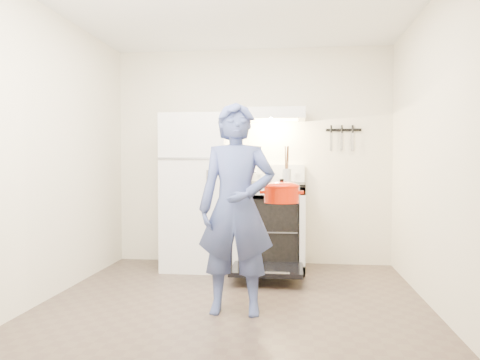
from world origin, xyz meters
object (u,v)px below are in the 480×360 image
object	(u,v)px
person	(236,208)
dutch_oven	(282,195)
tea_kettle	(246,171)
refrigerator	(198,192)
stove_body	(270,227)

from	to	relation	value
person	dutch_oven	xyz separation A→B (m)	(0.34, 0.22, 0.10)
tea_kettle	dutch_oven	world-z (taller)	tea_kettle
refrigerator	person	world-z (taller)	refrigerator
refrigerator	dutch_oven	size ratio (longest dim) A/B	4.77
person	tea_kettle	bearing A→B (deg)	93.02
refrigerator	dutch_oven	distance (m)	1.64
refrigerator	stove_body	world-z (taller)	refrigerator
refrigerator	dutch_oven	bearing A→B (deg)	-53.46
person	stove_body	bearing A→B (deg)	82.93
stove_body	person	xyz separation A→B (m)	(-0.18, -1.56, 0.36)
tea_kettle	person	distance (m)	1.72
refrigerator	person	size ratio (longest dim) A/B	1.04
refrigerator	person	distance (m)	1.66
stove_body	dutch_oven	size ratio (longest dim) A/B	2.58
stove_body	tea_kettle	distance (m)	0.69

